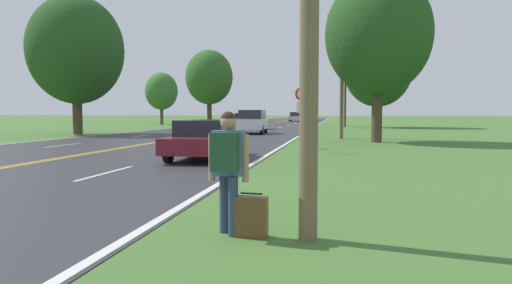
# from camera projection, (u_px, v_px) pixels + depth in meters

# --- Properties ---
(hitchhiker_person) EXTENTS (0.56, 0.42, 1.65)m
(hitchhiker_person) POSITION_uv_depth(u_px,v_px,m) (228.00, 160.00, 6.01)
(hitchhiker_person) COLOR navy
(hitchhiker_person) RESTS_ON ground
(suitcase) EXTENTS (0.43, 0.20, 0.59)m
(suitcase) POSITION_uv_depth(u_px,v_px,m) (251.00, 217.00, 5.96)
(suitcase) COLOR brown
(suitcase) RESTS_ON ground
(fire_hydrant) EXTENTS (0.48, 0.32, 0.86)m
(fire_hydrant) POSITION_uv_depth(u_px,v_px,m) (311.00, 139.00, 20.24)
(fire_hydrant) COLOR red
(fire_hydrant) RESTS_ON ground
(traffic_sign) EXTENTS (0.60, 0.10, 2.67)m
(traffic_sign) POSITION_uv_depth(u_px,v_px,m) (302.00, 103.00, 18.37)
(traffic_sign) COLOR gray
(traffic_sign) RESTS_ON ground
(utility_pole_midground) EXTENTS (1.80, 0.24, 8.08)m
(utility_pole_midground) POSITION_uv_depth(u_px,v_px,m) (342.00, 70.00, 27.70)
(utility_pole_midground) COLOR brown
(utility_pole_midground) RESTS_ON ground
(utility_pole_far) EXTENTS (1.80, 0.24, 9.27)m
(utility_pole_far) POSITION_uv_depth(u_px,v_px,m) (345.00, 83.00, 49.79)
(utility_pole_far) COLOR brown
(utility_pole_far) RESTS_ON ground
(tree_left_verge) EXTENTS (7.31, 7.31, 11.21)m
(tree_left_verge) POSITION_uv_depth(u_px,v_px,m) (209.00, 77.00, 70.55)
(tree_left_verge) COLOR #473828
(tree_left_verge) RESTS_ON ground
(tree_behind_sign) EXTENTS (4.16, 4.16, 6.71)m
(tree_behind_sign) POSITION_uv_depth(u_px,v_px,m) (161.00, 91.00, 58.57)
(tree_behind_sign) COLOR brown
(tree_behind_sign) RESTS_ON ground
(tree_mid_treeline) EXTENTS (6.81, 6.81, 10.06)m
(tree_mid_treeline) POSITION_uv_depth(u_px,v_px,m) (76.00, 50.00, 33.07)
(tree_mid_treeline) COLOR #473828
(tree_mid_treeline) RESTS_ON ground
(tree_right_cluster) EXTENTS (7.14, 7.14, 10.39)m
(tree_right_cluster) POSITION_uv_depth(u_px,v_px,m) (378.00, 68.00, 47.53)
(tree_right_cluster) COLOR brown
(tree_right_cluster) RESTS_ON ground
(tree_far_back) EXTENTS (5.64, 5.64, 9.02)m
(tree_far_back) POSITION_uv_depth(u_px,v_px,m) (378.00, 35.00, 24.32)
(tree_far_back) COLOR #473828
(tree_far_back) RESTS_ON ground
(car_maroon_sedan_nearest) EXTENTS (2.00, 4.52, 1.36)m
(car_maroon_sedan_nearest) POSITION_uv_depth(u_px,v_px,m) (205.00, 138.00, 15.94)
(car_maroon_sedan_nearest) COLOR black
(car_maroon_sedan_nearest) RESTS_ON ground
(car_white_suv_approaching) EXTENTS (2.10, 4.26, 1.78)m
(car_white_suv_approaching) POSITION_uv_depth(u_px,v_px,m) (253.00, 121.00, 34.19)
(car_white_suv_approaching) COLOR black
(car_white_suv_approaching) RESTS_ON ground
(car_dark_blue_hatchback_mid_near) EXTENTS (1.89, 4.06, 1.54)m
(car_dark_blue_hatchback_mid_near) POSITION_uv_depth(u_px,v_px,m) (255.00, 121.00, 42.72)
(car_dark_blue_hatchback_mid_near) COLOR black
(car_dark_blue_hatchback_mid_near) RESTS_ON ground
(car_red_sedan_mid_far) EXTENTS (1.85, 4.45, 1.49)m
(car_red_sedan_mid_far) POSITION_uv_depth(u_px,v_px,m) (242.00, 118.00, 62.69)
(car_red_sedan_mid_far) COLOR black
(car_red_sedan_mid_far) RESTS_ON ground
(car_dark_green_hatchback_receding) EXTENTS (2.02, 3.99, 1.48)m
(car_dark_green_hatchback_receding) POSITION_uv_depth(u_px,v_px,m) (257.00, 117.00, 71.68)
(car_dark_green_hatchback_receding) COLOR black
(car_dark_green_hatchback_receding) RESTS_ON ground
(car_silver_sedan_distant) EXTENTS (1.89, 4.56, 1.62)m
(car_silver_sedan_distant) POSITION_uv_depth(u_px,v_px,m) (295.00, 117.00, 78.40)
(car_silver_sedan_distant) COLOR black
(car_silver_sedan_distant) RESTS_ON ground
(car_dark_grey_van_horizon) EXTENTS (1.91, 4.06, 1.97)m
(car_dark_grey_van_horizon) POSITION_uv_depth(u_px,v_px,m) (312.00, 115.00, 91.18)
(car_dark_grey_van_horizon) COLOR black
(car_dark_grey_van_horizon) RESTS_ON ground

